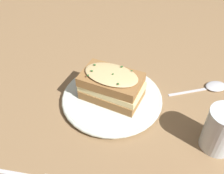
% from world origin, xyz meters
% --- Properties ---
extents(ground_plane, '(2.40, 2.40, 0.00)m').
position_xyz_m(ground_plane, '(0.00, 0.00, 0.00)').
color(ground_plane, olive).
extents(dinner_plate, '(0.27, 0.27, 0.02)m').
position_xyz_m(dinner_plate, '(-0.02, 0.02, 0.01)').
color(dinner_plate, silver).
rests_on(dinner_plate, ground_plane).
extents(sandwich, '(0.16, 0.19, 0.08)m').
position_xyz_m(sandwich, '(-0.02, 0.02, 0.06)').
color(sandwich, olive).
rests_on(sandwich, dinner_plate).
extents(water_glass, '(0.08, 0.08, 0.11)m').
position_xyz_m(water_glass, '(-0.14, 0.28, 0.06)').
color(water_glass, silver).
rests_on(water_glass, ground_plane).
extents(spoon, '(0.17, 0.09, 0.01)m').
position_xyz_m(spoon, '(-0.29, 0.15, 0.00)').
color(spoon, silver).
rests_on(spoon, ground_plane).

